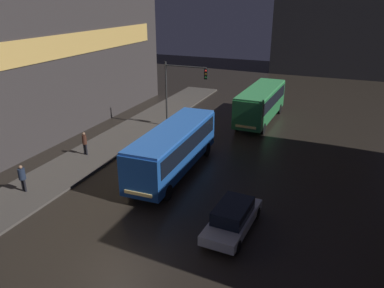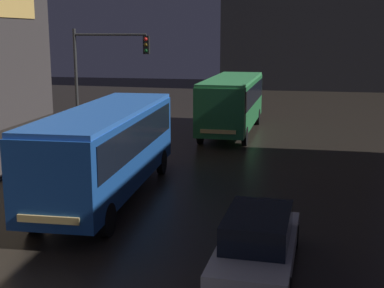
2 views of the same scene
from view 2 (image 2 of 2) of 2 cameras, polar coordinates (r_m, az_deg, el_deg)
bus_near at (r=19.11m, az=-9.05°, el=0.07°), size 2.78×10.14×3.24m
bus_far at (r=31.46m, az=4.31°, el=4.79°), size 2.91×9.74×3.28m
car_taxi at (r=13.56m, az=7.00°, el=-10.23°), size 2.07×4.77×1.50m
traffic_light_main at (r=27.84m, az=-9.59°, el=8.17°), size 4.02×0.35×6.04m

